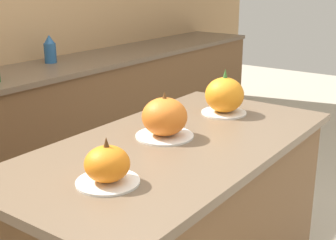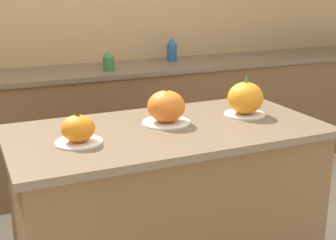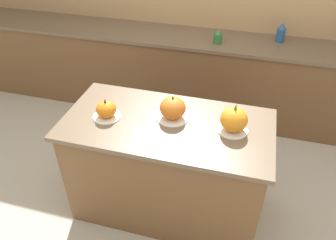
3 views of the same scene
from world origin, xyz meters
The scene contains 8 objects.
ground_plane centered at (0.00, 0.00, 0.00)m, with size 12.00×12.00×0.00m, color #BCB29E.
kitchen_island centered at (0.00, 0.00, 0.46)m, with size 1.51×0.76×0.91m.
back_counter centered at (0.00, 1.51, 0.47)m, with size 6.00×0.60×0.93m.
pumpkin_cake_left centered at (-0.44, -0.05, 0.97)m, with size 0.21×0.21×0.16m.
pumpkin_cake_center centered at (0.02, 0.07, 0.99)m, with size 0.24×0.24×0.19m.
pumpkin_cake_right centered at (0.46, 0.04, 0.99)m, with size 0.21×0.21×0.22m.
bottle_tall centered at (0.76, 1.62, 1.03)m, with size 0.09×0.09×0.20m.
bottle_short centered at (0.15, 1.41, 1.00)m, with size 0.09×0.09×0.15m.
Camera 3 is at (0.50, -1.79, 2.31)m, focal length 35.00 mm.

